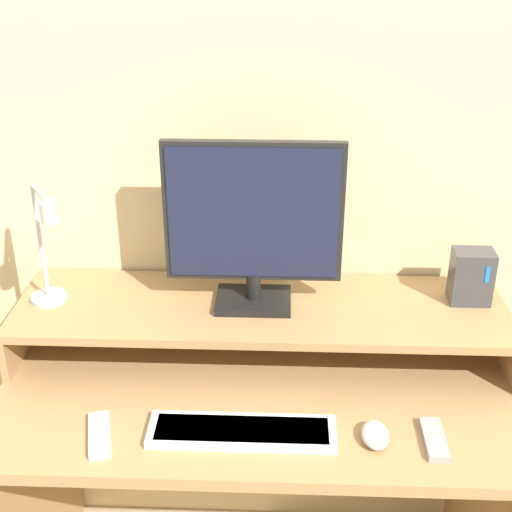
# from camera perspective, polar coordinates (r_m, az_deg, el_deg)

# --- Properties ---
(wall_back) EXTENTS (6.00, 0.05, 2.50)m
(wall_back) POSITION_cam_1_polar(r_m,az_deg,el_deg) (1.85, 0.66, 9.00)
(wall_back) COLOR beige
(wall_back) RESTS_ON ground_plane
(desk) EXTENTS (1.24, 0.65, 0.76)m
(desk) POSITION_cam_1_polar(r_m,az_deg,el_deg) (1.88, 0.20, -15.62)
(desk) COLOR #A87F51
(desk) RESTS_ON ground_plane
(monitor_shelf) EXTENTS (1.24, 0.35, 0.13)m
(monitor_shelf) POSITION_cam_1_polar(r_m,az_deg,el_deg) (1.81, 0.40, -4.46)
(monitor_shelf) COLOR #A87F51
(monitor_shelf) RESTS_ON desk
(monitor) EXTENTS (0.43, 0.14, 0.42)m
(monitor) POSITION_cam_1_polar(r_m,az_deg,el_deg) (1.71, -0.21, 2.68)
(monitor) COLOR black
(monitor) RESTS_ON monitor_shelf
(desk_lamp) EXTENTS (0.13, 0.17, 0.32)m
(desk_lamp) POSITION_cam_1_polar(r_m,az_deg,el_deg) (1.79, -16.40, 0.14)
(desk_lamp) COLOR silver
(desk_lamp) RESTS_ON monitor_shelf
(router_dock) EXTENTS (0.10, 0.07, 0.14)m
(router_dock) POSITION_cam_1_polar(r_m,az_deg,el_deg) (1.86, 16.84, -1.59)
(router_dock) COLOR #3D3D42
(router_dock) RESTS_ON monitor_shelf
(keyboard) EXTENTS (0.41, 0.11, 0.02)m
(keyboard) POSITION_cam_1_polar(r_m,az_deg,el_deg) (1.59, -1.14, -13.85)
(keyboard) COLOR white
(keyboard) RESTS_ON desk
(mouse) EXTENTS (0.06, 0.09, 0.03)m
(mouse) POSITION_cam_1_polar(r_m,az_deg,el_deg) (1.60, 9.51, -13.92)
(mouse) COLOR silver
(mouse) RESTS_ON desk
(remote_control) EXTENTS (0.08, 0.15, 0.02)m
(remote_control) POSITION_cam_1_polar(r_m,az_deg,el_deg) (1.62, -12.42, -13.80)
(remote_control) COLOR white
(remote_control) RESTS_ON desk
(remote_secondary) EXTENTS (0.05, 0.13, 0.02)m
(remote_secondary) POSITION_cam_1_polar(r_m,az_deg,el_deg) (1.62, 14.08, -14.04)
(remote_secondary) COLOR #99999E
(remote_secondary) RESTS_ON desk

